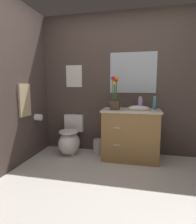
{
  "coord_description": "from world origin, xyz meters",
  "views": [
    {
      "loc": [
        0.33,
        -1.9,
        1.23
      ],
      "look_at": [
        -0.36,
        1.15,
        0.79
      ],
      "focal_mm": 30.15,
      "sensor_mm": 36.0,
      "label": 1
    }
  ],
  "objects_px": {
    "vanity_cabinet": "(131,134)",
    "soap_bottle": "(154,103)",
    "trash_bin": "(98,146)",
    "toilet_paper_roll": "(38,117)",
    "toilet": "(70,140)",
    "wall_mirror": "(133,73)",
    "lotion_bottle": "(140,104)",
    "flower_vase": "(115,97)",
    "hanging_towel": "(25,100)",
    "hand_wash_bottle": "(141,105)",
    "wall_poster": "(74,76)"
  },
  "relations": [
    {
      "from": "flower_vase",
      "to": "wall_mirror",
      "type": "relative_size",
      "value": 0.67
    },
    {
      "from": "vanity_cabinet",
      "to": "lotion_bottle",
      "type": "relative_size",
      "value": 4.71
    },
    {
      "from": "soap_bottle",
      "to": "wall_mirror",
      "type": "bearing_deg",
      "value": 145.38
    },
    {
      "from": "vanity_cabinet",
      "to": "flower_vase",
      "type": "distance_m",
      "value": 0.67
    },
    {
      "from": "soap_bottle",
      "to": "hanging_towel",
      "type": "distance_m",
      "value": 2.07
    },
    {
      "from": "toilet",
      "to": "hanging_towel",
      "type": "distance_m",
      "value": 1.06
    },
    {
      "from": "soap_bottle",
      "to": "trash_bin",
      "type": "height_order",
      "value": "soap_bottle"
    },
    {
      "from": "flower_vase",
      "to": "hand_wash_bottle",
      "type": "distance_m",
      "value": 0.48
    },
    {
      "from": "vanity_cabinet",
      "to": "trash_bin",
      "type": "distance_m",
      "value": 0.66
    },
    {
      "from": "wall_poster",
      "to": "toilet",
      "type": "bearing_deg",
      "value": -90.0
    },
    {
      "from": "toilet",
      "to": "trash_bin",
      "type": "distance_m",
      "value": 0.53
    },
    {
      "from": "toilet_paper_roll",
      "to": "vanity_cabinet",
      "type": "bearing_deg",
      "value": 6.09
    },
    {
      "from": "soap_bottle",
      "to": "toilet_paper_roll",
      "type": "xyz_separation_m",
      "value": [
        -1.96,
        -0.21,
        -0.26
      ]
    },
    {
      "from": "hand_wash_bottle",
      "to": "trash_bin",
      "type": "xyz_separation_m",
      "value": [
        -0.73,
        -0.02,
        -0.77
      ]
    },
    {
      "from": "toilet",
      "to": "flower_vase",
      "type": "relative_size",
      "value": 1.28
    },
    {
      "from": "lotion_bottle",
      "to": "wall_mirror",
      "type": "relative_size",
      "value": 0.27
    },
    {
      "from": "trash_bin",
      "to": "soap_bottle",
      "type": "bearing_deg",
      "value": -3.33
    },
    {
      "from": "soap_bottle",
      "to": "lotion_bottle",
      "type": "bearing_deg",
      "value": -168.15
    },
    {
      "from": "toilet",
      "to": "lotion_bottle",
      "type": "xyz_separation_m",
      "value": [
        1.23,
        -0.03,
        0.7
      ]
    },
    {
      "from": "wall_poster",
      "to": "wall_mirror",
      "type": "xyz_separation_m",
      "value": [
        1.09,
        0.0,
        0.05
      ]
    },
    {
      "from": "flower_vase",
      "to": "hand_wash_bottle",
      "type": "xyz_separation_m",
      "value": [
        0.41,
        0.2,
        -0.13
      ]
    },
    {
      "from": "vanity_cabinet",
      "to": "hand_wash_bottle",
      "type": "relative_size",
      "value": 6.73
    },
    {
      "from": "toilet",
      "to": "trash_bin",
      "type": "bearing_deg",
      "value": 7.95
    },
    {
      "from": "lotion_bottle",
      "to": "wall_mirror",
      "type": "distance_m",
      "value": 0.61
    },
    {
      "from": "flower_vase",
      "to": "lotion_bottle",
      "type": "distance_m",
      "value": 0.42
    },
    {
      "from": "trash_bin",
      "to": "toilet_paper_roll",
      "type": "bearing_deg",
      "value": -165.24
    },
    {
      "from": "vanity_cabinet",
      "to": "lotion_bottle",
      "type": "distance_m",
      "value": 0.53
    },
    {
      "from": "toilet",
      "to": "hand_wash_bottle",
      "type": "xyz_separation_m",
      "value": [
        1.24,
        0.09,
        0.66
      ]
    },
    {
      "from": "vanity_cabinet",
      "to": "soap_bottle",
      "type": "height_order",
      "value": "soap_bottle"
    },
    {
      "from": "wall_mirror",
      "to": "toilet",
      "type": "bearing_deg",
      "value": -166.16
    },
    {
      "from": "flower_vase",
      "to": "trash_bin",
      "type": "distance_m",
      "value": 0.98
    },
    {
      "from": "hanging_towel",
      "to": "toilet_paper_roll",
      "type": "relative_size",
      "value": 4.73
    },
    {
      "from": "soap_bottle",
      "to": "lotion_bottle",
      "type": "height_order",
      "value": "soap_bottle"
    },
    {
      "from": "toilet",
      "to": "wall_poster",
      "type": "height_order",
      "value": "wall_poster"
    },
    {
      "from": "vanity_cabinet",
      "to": "lotion_bottle",
      "type": "height_order",
      "value": "lotion_bottle"
    },
    {
      "from": "soap_bottle",
      "to": "flower_vase",
      "type": "bearing_deg",
      "value": -168.35
    },
    {
      "from": "vanity_cabinet",
      "to": "toilet_paper_roll",
      "type": "height_order",
      "value": "vanity_cabinet"
    },
    {
      "from": "toilet",
      "to": "vanity_cabinet",
      "type": "distance_m",
      "value": 1.11
    },
    {
      "from": "trash_bin",
      "to": "wall_mirror",
      "type": "distance_m",
      "value": 1.45
    },
    {
      "from": "hand_wash_bottle",
      "to": "wall_poster",
      "type": "bearing_deg",
      "value": 172.01
    },
    {
      "from": "wall_poster",
      "to": "hanging_towel",
      "type": "xyz_separation_m",
      "value": [
        -0.56,
        -0.75,
        -0.4
      ]
    },
    {
      "from": "vanity_cabinet",
      "to": "wall_poster",
      "type": "bearing_deg",
      "value": 164.89
    },
    {
      "from": "lotion_bottle",
      "to": "wall_poster",
      "type": "height_order",
      "value": "wall_poster"
    },
    {
      "from": "toilet_paper_roll",
      "to": "toilet",
      "type": "bearing_deg",
      "value": 21.24
    },
    {
      "from": "hand_wash_bottle",
      "to": "toilet_paper_roll",
      "type": "distance_m",
      "value": 1.78
    },
    {
      "from": "soap_bottle",
      "to": "lotion_bottle",
      "type": "relative_size",
      "value": 1.02
    },
    {
      "from": "hanging_towel",
      "to": "toilet_paper_roll",
      "type": "height_order",
      "value": "hanging_towel"
    },
    {
      "from": "toilet",
      "to": "hanging_towel",
      "type": "relative_size",
      "value": 1.33
    },
    {
      "from": "wall_mirror",
      "to": "hanging_towel",
      "type": "height_order",
      "value": "wall_mirror"
    },
    {
      "from": "wall_mirror",
      "to": "toilet_paper_roll",
      "type": "bearing_deg",
      "value": -163.75
    }
  ]
}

